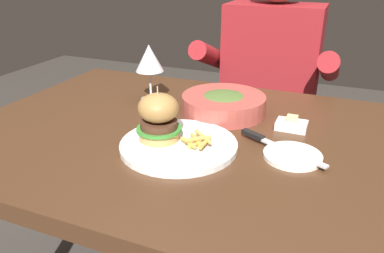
{
  "coord_description": "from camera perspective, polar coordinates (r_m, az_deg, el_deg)",
  "views": [
    {
      "loc": [
        0.34,
        -0.78,
        1.13
      ],
      "look_at": [
        0.04,
        -0.06,
        0.78
      ],
      "focal_mm": 35.0,
      "sensor_mm": 36.0,
      "label": 1
    }
  ],
  "objects": [
    {
      "name": "table_knife",
      "position": [
        0.85,
        12.37,
        -2.62
      ],
      "size": [
        0.21,
        0.12,
        0.01
      ],
      "color": "silver",
      "rests_on": "bread_plate"
    },
    {
      "name": "burger_sandwich",
      "position": [
        0.84,
        -5.11,
        1.47
      ],
      "size": [
        0.1,
        0.1,
        0.13
      ],
      "color": "tan",
      "rests_on": "main_plate"
    },
    {
      "name": "main_plate",
      "position": [
        0.85,
        -2.03,
        -2.85
      ],
      "size": [
        0.27,
        0.27,
        0.01
      ],
      "primitive_type": "cylinder",
      "color": "white",
      "rests_on": "dining_table"
    },
    {
      "name": "wine_glass",
      "position": [
        1.11,
        -6.52,
        10.13
      ],
      "size": [
        0.08,
        0.08,
        0.17
      ],
      "color": "silver",
      "rests_on": "dining_table"
    },
    {
      "name": "bread_plate",
      "position": [
        0.83,
        15.07,
        -4.32
      ],
      "size": [
        0.12,
        0.12,
        0.01
      ],
      "primitive_type": "cylinder",
      "color": "white",
      "rests_on": "dining_table"
    },
    {
      "name": "fries_pile",
      "position": [
        0.82,
        0.89,
        -2.16
      ],
      "size": [
        0.08,
        0.07,
        0.02
      ],
      "color": "#E0B251",
      "rests_on": "main_plate"
    },
    {
      "name": "butter_dish",
      "position": [
        0.97,
        14.93,
        0.28
      ],
      "size": [
        0.08,
        0.05,
        0.04
      ],
      "color": "white",
      "rests_on": "dining_table"
    },
    {
      "name": "diner_person",
      "position": [
        1.58,
        11.36,
        2.66
      ],
      "size": [
        0.51,
        0.36,
        1.18
      ],
      "color": "#282833",
      "rests_on": "ground"
    },
    {
      "name": "dining_table",
      "position": [
        0.98,
        -0.97,
        -6.01
      ],
      "size": [
        1.11,
        0.8,
        0.74
      ],
      "color": "#472B19",
      "rests_on": "ground"
    },
    {
      "name": "soup_bowl",
      "position": [
        1.03,
        4.82,
        3.5
      ],
      "size": [
        0.23,
        0.23,
        0.06
      ],
      "color": "#B24C42",
      "rests_on": "dining_table"
    }
  ]
}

